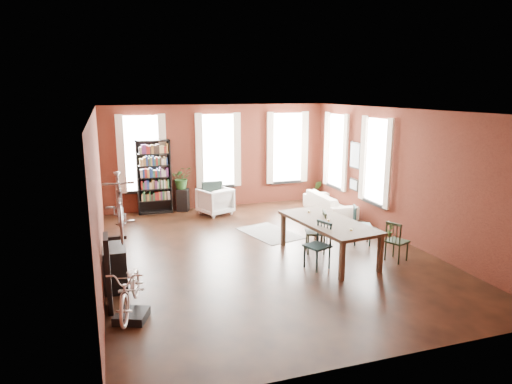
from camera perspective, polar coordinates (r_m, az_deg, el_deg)
name	(u,v)px	position (r m, az deg, el deg)	size (l,w,h in m)	color
room	(267,156)	(10.61, 1.40, 4.58)	(9.00, 9.04, 3.22)	black
dining_table	(328,239)	(10.16, 8.98, -5.88)	(1.12, 2.47, 0.84)	brown
dining_chair_a	(317,246)	(9.54, 7.66, -6.67)	(0.45, 0.45, 0.97)	#173134
dining_chair_b	(316,232)	(10.46, 7.45, -4.98)	(0.44, 0.44, 0.95)	black
dining_chair_c	(397,241)	(10.33, 17.20, -5.89)	(0.40, 0.40, 0.88)	#1E2E1B
dining_chair_d	(362,225)	(11.21, 13.10, -4.06)	(0.43, 0.43, 0.93)	#1A3A3A
bookshelf	(154,177)	(13.87, -12.62, 1.84)	(1.00, 0.32, 2.20)	black
white_armchair	(215,200)	(13.60, -5.15, -0.97)	(0.85, 0.80, 0.88)	silver
cream_sofa	(330,200)	(13.80, 9.20, -1.02)	(2.08, 0.61, 0.81)	beige
striped_rug	(269,233)	(11.84, 1.69, -5.16)	(1.05, 1.68, 0.01)	black
bike_trainer	(132,316)	(7.85, -15.28, -14.72)	(0.48, 0.48, 0.14)	black
bike_wall_rack	(108,273)	(8.05, -18.00, -9.65)	(0.16, 0.60, 1.30)	black
console_table	(115,267)	(8.98, -17.18, -8.97)	(0.40, 0.80, 0.80)	black
plant_stand	(183,200)	(14.13, -9.11, -0.98)	(0.34, 0.34, 0.68)	black
plant_by_sofa	(316,196)	(15.50, 7.52, -0.45)	(0.37, 0.66, 0.30)	#356026
plant_small	(389,234)	(12.05, 16.34, -5.02)	(0.21, 0.41, 0.15)	#326026
bicycle_floor	(129,267)	(7.53, -15.57, -8.97)	(0.53, 0.80, 1.53)	silver
bicycle_hung	(118,185)	(7.63, -16.87, 0.86)	(0.47, 1.00, 1.66)	#A5A8AD
plant_on_stand	(182,180)	(14.04, -9.26, 1.47)	(0.62, 0.69, 0.54)	#244F1F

